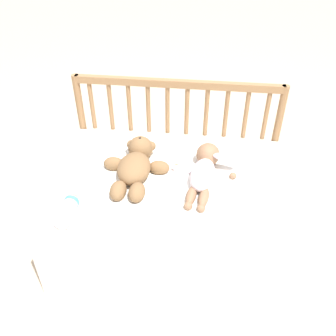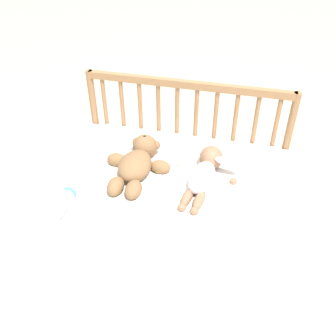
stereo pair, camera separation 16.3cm
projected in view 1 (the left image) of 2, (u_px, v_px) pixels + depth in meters
The scene contains 7 objects.
ground_plane at pixel (168, 244), 1.95m from camera, with size 12.00×12.00×0.00m, color #C6B293.
crib_mattress at pixel (168, 214), 1.81m from camera, with size 1.06×0.72×0.45m.
crib_rail at pixel (177, 120), 1.93m from camera, with size 1.06×0.04×0.74m.
blanket at pixel (170, 180), 1.66m from camera, with size 0.80×0.52×0.01m.
teddy_bear at pixel (135, 165), 1.67m from camera, with size 0.31×0.39×0.12m.
baby at pixel (204, 170), 1.65m from camera, with size 0.31×0.40×0.11m.
baby_bottle at pixel (68, 210), 1.47m from camera, with size 0.06×0.17×0.06m.
Camera 1 is at (0.15, -1.29, 1.50)m, focal length 40.00 mm.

